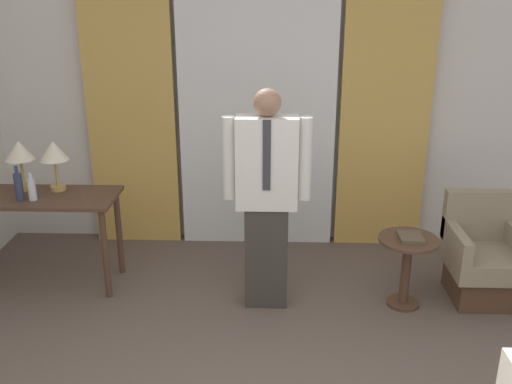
{
  "coord_description": "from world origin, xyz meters",
  "views": [
    {
      "loc": [
        0.15,
        -2.02,
        2.37
      ],
      "look_at": [
        0.03,
        1.77,
        0.99
      ],
      "focal_mm": 40.0,
      "sensor_mm": 36.0,
      "label": 1
    }
  ],
  "objects": [
    {
      "name": "bottle_by_lamp",
      "position": [
        -1.72,
        2.09,
        0.88
      ],
      "size": [
        0.06,
        0.06,
        0.22
      ],
      "color": "silver",
      "rests_on": "desk"
    },
    {
      "name": "curtain_drape_left",
      "position": [
        -1.16,
        3.08,
        1.29
      ],
      "size": [
        0.81,
        0.06,
        2.58
      ],
      "color": "gold",
      "rests_on": "ground_plane"
    },
    {
      "name": "curtain_drape_right",
      "position": [
        1.16,
        3.08,
        1.29
      ],
      "size": [
        0.81,
        0.06,
        2.58
      ],
      "color": "gold",
      "rests_on": "ground_plane"
    },
    {
      "name": "bottle_near_edge",
      "position": [
        -1.82,
        2.08,
        0.9
      ],
      "size": [
        0.06,
        0.06,
        0.28
      ],
      "color": "#2D3851",
      "rests_on": "desk"
    },
    {
      "name": "armchair",
      "position": [
        1.82,
        2.09,
        0.31
      ],
      "size": [
        0.56,
        0.59,
        0.82
      ],
      "color": "#4C3323",
      "rests_on": "ground_plane"
    },
    {
      "name": "book",
      "position": [
        1.19,
        1.92,
        0.58
      ],
      "size": [
        0.18,
        0.2,
        0.03
      ],
      "color": "brown",
      "rests_on": "side_table"
    },
    {
      "name": "person",
      "position": [
        0.11,
        1.92,
        0.92
      ],
      "size": [
        0.65,
        0.21,
        1.7
      ],
      "color": "#38332D",
      "rests_on": "ground_plane"
    },
    {
      "name": "desk",
      "position": [
        -1.75,
        2.18,
        0.67
      ],
      "size": [
        1.29,
        0.54,
        0.79
      ],
      "color": "#4C3323",
      "rests_on": "ground_plane"
    },
    {
      "name": "curtain_sheer_center",
      "position": [
        0.0,
        3.08,
        1.29
      ],
      "size": [
        1.42,
        0.06,
        2.58
      ],
      "color": "white",
      "rests_on": "ground_plane"
    },
    {
      "name": "table_lamp_left",
      "position": [
        -1.89,
        2.32,
        1.1
      ],
      "size": [
        0.23,
        0.23,
        0.41
      ],
      "color": "tan",
      "rests_on": "desk"
    },
    {
      "name": "side_table",
      "position": [
        1.18,
        1.93,
        0.38
      ],
      "size": [
        0.46,
        0.46,
        0.57
      ],
      "color": "#4C3323",
      "rests_on": "ground_plane"
    },
    {
      "name": "table_lamp_right",
      "position": [
        -1.61,
        2.32,
        1.1
      ],
      "size": [
        0.23,
        0.23,
        0.41
      ],
      "color": "tan",
      "rests_on": "desk"
    },
    {
      "name": "wall_back",
      "position": [
        0.0,
        3.21,
        1.35
      ],
      "size": [
        10.0,
        0.06,
        2.7
      ],
      "color": "silver",
      "rests_on": "ground_plane"
    }
  ]
}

